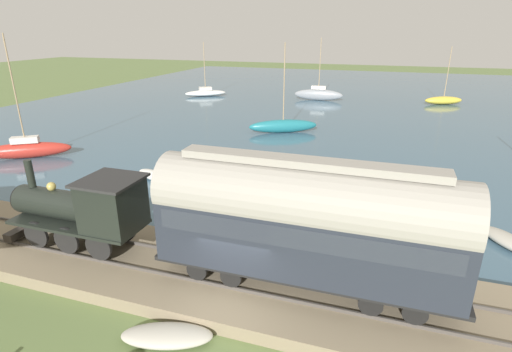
{
  "coord_description": "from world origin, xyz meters",
  "views": [
    {
      "loc": [
        -10.21,
        -4.22,
        8.95
      ],
      "look_at": [
        6.49,
        1.31,
        2.41
      ],
      "focal_mm": 28.0,
      "sensor_mm": 36.0,
      "label": 1
    }
  ],
  "objects_px": {
    "sailboat_gray": "(318,94)",
    "rowboat_far_out": "(249,221)",
    "passenger_coach": "(305,220)",
    "sailboat_red": "(27,149)",
    "rowboat_off_pier": "(509,241)",
    "sailboat_yellow": "(443,100)",
    "sailboat_white": "(206,93)",
    "rowboat_near_shore": "(154,175)",
    "steam_locomotive": "(86,207)",
    "beached_dinghy": "(167,336)",
    "sailboat_teal": "(283,126)"
  },
  "relations": [
    {
      "from": "sailboat_white",
      "to": "rowboat_far_out",
      "type": "height_order",
      "value": "sailboat_white"
    },
    {
      "from": "sailboat_yellow",
      "to": "sailboat_gray",
      "type": "relative_size",
      "value": 0.88
    },
    {
      "from": "steam_locomotive",
      "to": "passenger_coach",
      "type": "height_order",
      "value": "passenger_coach"
    },
    {
      "from": "rowboat_off_pier",
      "to": "rowboat_near_shore",
      "type": "relative_size",
      "value": 0.96
    },
    {
      "from": "sailboat_yellow",
      "to": "sailboat_white",
      "type": "distance_m",
      "value": 31.12
    },
    {
      "from": "rowboat_off_pier",
      "to": "sailboat_white",
      "type": "bearing_deg",
      "value": 97.54
    },
    {
      "from": "passenger_coach",
      "to": "sailboat_white",
      "type": "relative_size",
      "value": 1.42
    },
    {
      "from": "sailboat_yellow",
      "to": "rowboat_near_shore",
      "type": "relative_size",
      "value": 2.27
    },
    {
      "from": "sailboat_white",
      "to": "sailboat_teal",
      "type": "xyz_separation_m",
      "value": [
        -16.77,
        -15.59,
        0.14
      ]
    },
    {
      "from": "sailboat_teal",
      "to": "beached_dinghy",
      "type": "distance_m",
      "value": 26.4
    },
    {
      "from": "passenger_coach",
      "to": "sailboat_red",
      "type": "xyz_separation_m",
      "value": [
        9.8,
        22.56,
        -2.48
      ]
    },
    {
      "from": "steam_locomotive",
      "to": "passenger_coach",
      "type": "xyz_separation_m",
      "value": [
        0.0,
        -8.73,
        0.81
      ]
    },
    {
      "from": "sailboat_white",
      "to": "rowboat_far_out",
      "type": "xyz_separation_m",
      "value": [
        -35.07,
        -18.68,
        -0.21
      ]
    },
    {
      "from": "rowboat_far_out",
      "to": "sailboat_teal",
      "type": "bearing_deg",
      "value": -41.75
    },
    {
      "from": "steam_locomotive",
      "to": "rowboat_near_shore",
      "type": "height_order",
      "value": "steam_locomotive"
    },
    {
      "from": "rowboat_far_out",
      "to": "beached_dinghy",
      "type": "distance_m",
      "value": 7.9
    },
    {
      "from": "sailboat_yellow",
      "to": "rowboat_off_pier",
      "type": "height_order",
      "value": "sailboat_yellow"
    },
    {
      "from": "sailboat_white",
      "to": "rowboat_off_pier",
      "type": "bearing_deg",
      "value": -170.97
    },
    {
      "from": "steam_locomotive",
      "to": "sailboat_gray",
      "type": "xyz_separation_m",
      "value": [
        41.27,
        -2.04,
        -1.54
      ]
    },
    {
      "from": "sailboat_white",
      "to": "sailboat_red",
      "type": "height_order",
      "value": "sailboat_red"
    },
    {
      "from": "steam_locomotive",
      "to": "sailboat_white",
      "type": "bearing_deg",
      "value": 18.81
    },
    {
      "from": "passenger_coach",
      "to": "beached_dinghy",
      "type": "relative_size",
      "value": 3.42
    },
    {
      "from": "rowboat_off_pier",
      "to": "sailboat_yellow",
      "type": "bearing_deg",
      "value": 54.13
    },
    {
      "from": "sailboat_red",
      "to": "rowboat_near_shore",
      "type": "relative_size",
      "value": 2.84
    },
    {
      "from": "sailboat_gray",
      "to": "rowboat_far_out",
      "type": "xyz_separation_m",
      "value": [
        -36.55,
        -3.09,
        -0.52
      ]
    },
    {
      "from": "sailboat_yellow",
      "to": "rowboat_off_pier",
      "type": "distance_m",
      "value": 36.77
    },
    {
      "from": "passenger_coach",
      "to": "sailboat_gray",
      "type": "bearing_deg",
      "value": 9.2
    },
    {
      "from": "sailboat_white",
      "to": "sailboat_red",
      "type": "relative_size",
      "value": 0.83
    },
    {
      "from": "sailboat_yellow",
      "to": "rowboat_near_shore",
      "type": "xyz_separation_m",
      "value": [
        -34.48,
        19.95,
        -0.24
      ]
    },
    {
      "from": "steam_locomotive",
      "to": "passenger_coach",
      "type": "bearing_deg",
      "value": -90.0
    },
    {
      "from": "passenger_coach",
      "to": "sailboat_teal",
      "type": "relative_size",
      "value": 1.31
    },
    {
      "from": "sailboat_yellow",
      "to": "beached_dinghy",
      "type": "relative_size",
      "value": 2.3
    },
    {
      "from": "steam_locomotive",
      "to": "sailboat_gray",
      "type": "relative_size",
      "value": 0.77
    },
    {
      "from": "sailboat_gray",
      "to": "rowboat_far_out",
      "type": "bearing_deg",
      "value": -177.16
    },
    {
      "from": "rowboat_off_pier",
      "to": "beached_dinghy",
      "type": "height_order",
      "value": "rowboat_off_pier"
    },
    {
      "from": "passenger_coach",
      "to": "sailboat_white",
      "type": "bearing_deg",
      "value": 29.25
    },
    {
      "from": "sailboat_teal",
      "to": "rowboat_near_shore",
      "type": "xyz_separation_m",
      "value": [
        -14.26,
        4.6,
        -0.35
      ]
    },
    {
      "from": "passenger_coach",
      "to": "sailboat_teal",
      "type": "height_order",
      "value": "sailboat_teal"
    },
    {
      "from": "sailboat_gray",
      "to": "sailboat_red",
      "type": "xyz_separation_m",
      "value": [
        -31.46,
        15.87,
        -0.13
      ]
    },
    {
      "from": "sailboat_white",
      "to": "rowboat_near_shore",
      "type": "height_order",
      "value": "sailboat_white"
    },
    {
      "from": "sailboat_gray",
      "to": "rowboat_far_out",
      "type": "height_order",
      "value": "sailboat_gray"
    },
    {
      "from": "sailboat_yellow",
      "to": "sailboat_teal",
      "type": "height_order",
      "value": "sailboat_teal"
    },
    {
      "from": "sailboat_white",
      "to": "sailboat_red",
      "type": "distance_m",
      "value": 29.98
    },
    {
      "from": "steam_locomotive",
      "to": "sailboat_yellow",
      "type": "distance_m",
      "value": 46.63
    },
    {
      "from": "sailboat_red",
      "to": "rowboat_off_pier",
      "type": "xyz_separation_m",
      "value": [
        -3.33,
        -30.36,
        -0.41
      ]
    },
    {
      "from": "steam_locomotive",
      "to": "beached_dinghy",
      "type": "xyz_separation_m",
      "value": [
        -3.18,
        -5.28,
        -2.12
      ]
    },
    {
      "from": "sailboat_gray",
      "to": "rowboat_far_out",
      "type": "relative_size",
      "value": 2.88
    },
    {
      "from": "rowboat_off_pier",
      "to": "steam_locomotive",
      "type": "bearing_deg",
      "value": 166.83
    },
    {
      "from": "rowboat_near_shore",
      "to": "sailboat_teal",
      "type": "bearing_deg",
      "value": 4.48
    },
    {
      "from": "rowboat_off_pier",
      "to": "passenger_coach",
      "type": "bearing_deg",
      "value": -174.88
    }
  ]
}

